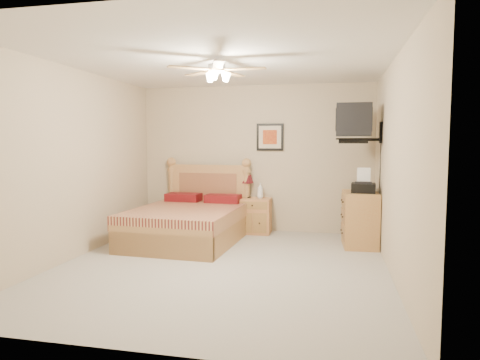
# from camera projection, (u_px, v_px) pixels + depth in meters

# --- Properties ---
(floor) EXTENTS (4.50, 4.50, 0.00)m
(floor) POSITION_uv_depth(u_px,v_px,m) (222.00, 266.00, 5.30)
(floor) COLOR #A49F94
(floor) RESTS_ON ground
(ceiling) EXTENTS (4.00, 4.50, 0.04)m
(ceiling) POSITION_uv_depth(u_px,v_px,m) (221.00, 61.00, 5.08)
(ceiling) COLOR white
(ceiling) RESTS_ON ground
(wall_back) EXTENTS (4.00, 0.04, 2.50)m
(wall_back) POSITION_uv_depth(u_px,v_px,m) (255.00, 159.00, 7.38)
(wall_back) COLOR #BFAD8D
(wall_back) RESTS_ON ground
(wall_front) EXTENTS (4.00, 0.04, 2.50)m
(wall_front) POSITION_uv_depth(u_px,v_px,m) (140.00, 182.00, 3.00)
(wall_front) COLOR #BFAD8D
(wall_front) RESTS_ON ground
(wall_left) EXTENTS (0.04, 4.50, 2.50)m
(wall_left) POSITION_uv_depth(u_px,v_px,m) (74.00, 164.00, 5.62)
(wall_left) COLOR #BFAD8D
(wall_left) RESTS_ON ground
(wall_right) EXTENTS (0.04, 4.50, 2.50)m
(wall_right) POSITION_uv_depth(u_px,v_px,m) (395.00, 167.00, 4.77)
(wall_right) COLOR #BFAD8D
(wall_right) RESTS_ON ground
(bed) EXTENTS (1.59, 2.03, 1.27)m
(bed) POSITION_uv_depth(u_px,v_px,m) (187.00, 201.00, 6.52)
(bed) COLOR #BB8147
(bed) RESTS_ON ground
(nightstand) EXTENTS (0.55, 0.42, 0.59)m
(nightstand) POSITION_uv_depth(u_px,v_px,m) (254.00, 216.00, 7.22)
(nightstand) COLOR #BD7C48
(nightstand) RESTS_ON ground
(table_lamp) EXTENTS (0.28, 0.28, 0.39)m
(table_lamp) POSITION_uv_depth(u_px,v_px,m) (247.00, 186.00, 7.28)
(table_lamp) COLOR #581017
(table_lamp) RESTS_ON nightstand
(lotion_bottle) EXTENTS (0.13, 0.13, 0.26)m
(lotion_bottle) POSITION_uv_depth(u_px,v_px,m) (260.00, 191.00, 7.20)
(lotion_bottle) COLOR white
(lotion_bottle) RESTS_ON nightstand
(framed_picture) EXTENTS (0.46, 0.04, 0.46)m
(framed_picture) POSITION_uv_depth(u_px,v_px,m) (270.00, 137.00, 7.28)
(framed_picture) COLOR black
(framed_picture) RESTS_ON wall_back
(dresser) EXTENTS (0.51, 0.71, 0.81)m
(dresser) POSITION_uv_depth(u_px,v_px,m) (360.00, 219.00, 6.29)
(dresser) COLOR #AF6C36
(dresser) RESTS_ON ground
(fax_machine) EXTENTS (0.36, 0.38, 0.35)m
(fax_machine) POSITION_uv_depth(u_px,v_px,m) (364.00, 180.00, 6.13)
(fax_machine) COLOR black
(fax_machine) RESTS_ON dresser
(magazine_lower) EXTENTS (0.32, 0.36, 0.03)m
(magazine_lower) POSITION_uv_depth(u_px,v_px,m) (360.00, 189.00, 6.44)
(magazine_lower) COLOR beige
(magazine_lower) RESTS_ON dresser
(magazine_upper) EXTENTS (0.25, 0.31, 0.02)m
(magazine_upper) POSITION_uv_depth(u_px,v_px,m) (360.00, 188.00, 6.44)
(magazine_upper) COLOR gray
(magazine_upper) RESTS_ON magazine_lower
(wall_tv) EXTENTS (0.56, 0.46, 0.58)m
(wall_tv) POSITION_uv_depth(u_px,v_px,m) (364.00, 123.00, 6.08)
(wall_tv) COLOR black
(wall_tv) RESTS_ON wall_right
(ceiling_fan) EXTENTS (1.14, 1.14, 0.28)m
(ceiling_fan) POSITION_uv_depth(u_px,v_px,m) (217.00, 70.00, 4.90)
(ceiling_fan) COLOR white
(ceiling_fan) RESTS_ON ceiling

